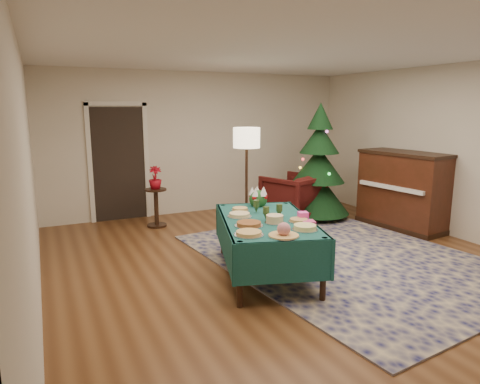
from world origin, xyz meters
name	(u,v)px	position (x,y,z in m)	size (l,w,h in m)	color
room_shell	(301,164)	(0.00, 0.00, 1.35)	(7.00, 7.00, 7.00)	#593319
doorway	(119,160)	(-1.60, 3.48, 1.10)	(1.08, 0.04, 2.16)	black
rug	(344,258)	(0.78, 0.04, 0.01)	(3.20, 4.20, 0.02)	#151952
buffet_table	(266,230)	(-0.47, -0.01, 0.57)	(1.55, 2.05, 0.71)	black
platter_0	(249,233)	(-0.96, -0.51, 0.73)	(0.32, 0.32, 0.04)	silver
platter_1	(284,231)	(-0.66, -0.71, 0.77)	(0.33, 0.33, 0.15)	silver
platter_2	(305,228)	(-0.32, -0.60, 0.74)	(0.29, 0.29, 0.06)	silver
platter_3	(249,224)	(-0.81, -0.20, 0.73)	(0.32, 0.32, 0.05)	silver
platter_4	(275,219)	(-0.48, -0.21, 0.75)	(0.24, 0.24, 0.10)	silver
platter_5	(299,220)	(-0.20, -0.29, 0.73)	(0.24, 0.24, 0.04)	silver
platter_6	(240,215)	(-0.72, 0.23, 0.73)	(0.30, 0.30, 0.05)	silver
platter_7	(240,209)	(-0.58, 0.52, 0.73)	(0.23, 0.23, 0.04)	silver
goblet_0	(256,206)	(-0.44, 0.32, 0.80)	(0.08, 0.08, 0.17)	#2D471E
goblet_1	(279,211)	(-0.30, -0.01, 0.80)	(0.08, 0.08, 0.17)	#2D471E
goblet_2	(266,213)	(-0.50, -0.05, 0.80)	(0.08, 0.08, 0.17)	#2D471E
napkin_stack	(308,222)	(-0.14, -0.41, 0.73)	(0.14, 0.14, 0.04)	#D13A79
gift_box	(303,216)	(-0.09, -0.22, 0.76)	(0.11, 0.11, 0.09)	#F443B3
centerpiece	(258,197)	(-0.24, 0.66, 0.83)	(0.26, 0.26, 0.29)	#1E4C1E
armchair	(292,195)	(1.24, 2.12, 0.46)	(0.90, 0.84, 0.93)	#400F0D
floor_lamp	(247,144)	(0.04, 1.60, 1.47)	(0.42, 0.42, 1.73)	#A57F3F
side_table	(156,208)	(-1.14, 2.72, 0.32)	(0.37, 0.37, 0.66)	black
potted_plant	(155,183)	(-1.14, 2.72, 0.77)	(0.22, 0.39, 0.22)	#9F0B19
christmas_tree	(319,167)	(1.72, 2.01, 0.95)	(1.53, 1.53, 2.12)	black
piano	(403,191)	(2.66, 0.88, 0.64)	(0.87, 1.58, 1.31)	black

